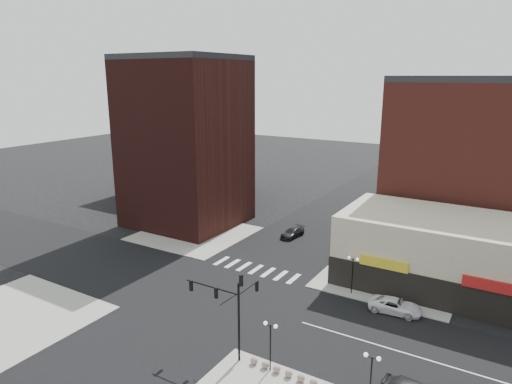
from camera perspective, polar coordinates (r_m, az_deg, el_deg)
The scene contains 17 objects.
ground at distance 49.81m, azimuth -4.92°, elevation -12.94°, with size 240.00×240.00×0.00m, color black.
road_ew at distance 49.80m, azimuth -4.92°, elevation -12.93°, with size 200.00×14.00×0.02m, color black.
road_ns at distance 49.80m, azimuth -4.92°, elevation -12.93°, with size 14.00×200.00×0.02m, color black.
sidewalk_nw at distance 68.52m, azimuth -7.65°, elevation -5.16°, with size 15.00×15.00×0.12m, color gray.
sidewalk_ne at distance 56.28m, azimuth 16.51°, elevation -10.11°, with size 15.00×15.00×0.12m, color gray.
sidewalk_sw at distance 51.29m, azimuth -28.91°, elevation -13.89°, with size 15.00×15.00×0.12m, color gray.
building_nw at distance 71.34m, azimuth -8.81°, elevation 5.88°, with size 16.00×15.00×25.00m, color #341210.
building_nw_low at distance 92.36m, azimuth -8.73°, elevation 3.70°, with size 20.00×18.00×12.00m, color #341210.
building_ne_midrise at distance 66.57m, azimuth 24.29°, elevation 2.86°, with size 18.00×15.00×22.00m, color maroon.
building_ne_row at distance 54.49m, azimuth 23.55°, elevation -7.87°, with size 24.20×12.20×8.00m.
traffic_signal at distance 38.13m, azimuth -3.11°, elevation -13.55°, with size 5.59×3.09×7.77m.
street_lamp_se_a at distance 37.11m, azimuth 1.82°, elevation -17.35°, with size 1.22×0.32×4.16m.
street_lamp_se_b at distance 34.58m, azimuth 14.24°, elevation -20.47°, with size 1.22×0.32×4.16m.
street_lamp_ne at distance 49.87m, azimuth 12.01°, elevation -9.00°, with size 1.22×0.32×4.16m.
bollard_row at distance 38.08m, azimuth 4.11°, elevation -21.67°, with size 6.90×0.60×0.60m.
white_suv at distance 48.44m, azimuth 17.01°, elevation -13.45°, with size 2.35×5.11×1.42m, color white.
dark_sedan_north at distance 66.73m, azimuth 4.60°, elevation -5.08°, with size 1.83×4.50×1.31m, color black.
Camera 1 is at (26.35, -35.60, 22.78)m, focal length 32.00 mm.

